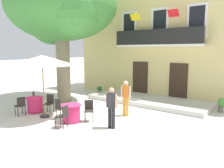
% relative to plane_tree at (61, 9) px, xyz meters
% --- Properties ---
extents(ground_plane, '(120.00, 120.00, 0.00)m').
position_rel_plane_tree_xyz_m(ground_plane, '(3.40, -0.92, -5.40)').
color(ground_plane, silver).
extents(building_facade, '(13.00, 5.09, 7.50)m').
position_rel_plane_tree_xyz_m(building_facade, '(4.27, 6.07, -1.65)').
color(building_facade, '#DBC67F').
rests_on(building_facade, ground).
extents(entrance_step_platform, '(7.10, 2.69, 0.25)m').
position_rel_plane_tree_xyz_m(entrance_step_platform, '(4.27, 2.74, -5.28)').
color(entrance_step_platform, silver).
rests_on(entrance_step_platform, ground).
extents(plane_tree, '(6.78, 5.96, 7.55)m').
position_rel_plane_tree_xyz_m(plane_tree, '(0.00, 0.00, 0.00)').
color(plane_tree, '#7F755B').
rests_on(plane_tree, ground).
extents(cafe_table_near_tree, '(0.86, 0.86, 0.76)m').
position_rel_plane_tree_xyz_m(cafe_table_near_tree, '(0.79, -2.53, -5.01)').
color(cafe_table_near_tree, '#E52D66').
rests_on(cafe_table_near_tree, ground).
extents(cafe_chair_near_tree_0, '(0.57, 0.57, 0.91)m').
position_rel_plane_tree_xyz_m(cafe_chair_near_tree_0, '(0.19, -2.07, -4.87)').
color(cafe_chair_near_tree_0, '#2D2823').
rests_on(cafe_chair_near_tree_0, ground).
extents(cafe_chair_near_tree_1, '(0.45, 0.45, 0.91)m').
position_rel_plane_tree_xyz_m(cafe_chair_near_tree_1, '(0.76, -3.28, -4.87)').
color(cafe_chair_near_tree_1, '#2D2823').
rests_on(cafe_chair_near_tree_1, ground).
extents(cafe_chair_near_tree_2, '(0.52, 0.52, 0.91)m').
position_rel_plane_tree_xyz_m(cafe_chair_near_tree_2, '(1.45, -2.17, -4.87)').
color(cafe_chair_near_tree_2, '#2D2823').
rests_on(cafe_chair_near_tree_2, ground).
extents(cafe_table_middle, '(0.86, 0.86, 0.76)m').
position_rel_plane_tree_xyz_m(cafe_table_middle, '(3.36, -2.47, -5.01)').
color(cafe_table_middle, '#E52D66').
rests_on(cafe_table_middle, ground).
extents(cafe_chair_middle_0, '(0.50, 0.50, 0.91)m').
position_rel_plane_tree_xyz_m(cafe_chair_middle_0, '(3.64, -3.17, -4.87)').
color(cafe_chair_middle_0, '#2D2823').
rests_on(cafe_chair_middle_0, ground).
extents(cafe_chair_middle_1, '(0.56, 0.56, 0.91)m').
position_rel_plane_tree_xyz_m(cafe_chair_middle_1, '(3.86, -1.92, -4.87)').
color(cafe_chair_middle_1, '#2D2823').
rests_on(cafe_chair_middle_1, ground).
extents(cafe_chair_middle_2, '(0.44, 0.44, 0.91)m').
position_rel_plane_tree_xyz_m(cafe_chair_middle_2, '(2.60, -2.47, -4.87)').
color(cafe_chair_middle_2, '#2D2823').
rests_on(cafe_chair_middle_2, ground).
extents(cafe_umbrella, '(2.90, 2.90, 2.85)m').
position_rel_plane_tree_xyz_m(cafe_umbrella, '(1.84, -2.74, -2.79)').
color(cafe_umbrella, '#997A56').
rests_on(cafe_umbrella, ground).
extents(ground_planter_left, '(0.39, 0.39, 0.56)m').
position_rel_plane_tree_xyz_m(ground_planter_left, '(0.37, 2.92, -5.09)').
color(ground_planter_left, slate).
rests_on(ground_planter_left, ground).
extents(ground_planter_right, '(0.31, 0.31, 0.74)m').
position_rel_plane_tree_xyz_m(ground_planter_right, '(8.17, 3.01, -4.99)').
color(ground_planter_right, slate).
rests_on(ground_planter_right, ground).
extents(pedestrian_near_entrance, '(0.53, 0.40, 1.67)m').
position_rel_plane_tree_xyz_m(pedestrian_near_entrance, '(4.72, -0.32, -4.46)').
color(pedestrian_near_entrance, gold).
rests_on(pedestrian_near_entrance, ground).
extents(pedestrian_mid_plaza, '(0.53, 0.40, 1.64)m').
position_rel_plane_tree_xyz_m(pedestrian_mid_plaza, '(5.20, -2.05, -4.48)').
color(pedestrian_mid_plaza, '#232328').
rests_on(pedestrian_mid_plaza, ground).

